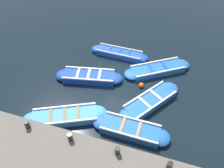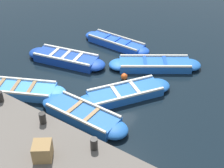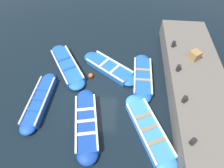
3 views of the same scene
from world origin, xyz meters
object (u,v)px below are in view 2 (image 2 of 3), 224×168
at_px(boat_tucked, 83,115).
at_px(bollard_mid_south, 43,118).
at_px(boat_near_quay, 116,43).
at_px(buoy_orange_near, 124,77).
at_px(boat_centre, 16,90).
at_px(bollard_mid_north, 0,97).
at_px(boat_outer_left, 125,93).
at_px(wooden_crate, 43,151).
at_px(bollard_south, 94,144).
at_px(boat_outer_right, 66,59).
at_px(boat_mid_row, 155,65).

relative_size(boat_tucked, bollard_mid_south, 10.05).
xyz_separation_m(boat_near_quay, buoy_orange_near, (2.28, 1.89, -0.03)).
relative_size(boat_centre, bollard_mid_north, 11.23).
xyz_separation_m(boat_centre, boat_near_quay, (-5.39, 1.06, 0.00)).
bearing_deg(buoy_orange_near, bollard_mid_south, -0.07).
bearing_deg(boat_centre, boat_outer_left, 120.46).
bearing_deg(boat_centre, boat_tucked, 94.18).
relative_size(bollard_mid_south, wooden_crate, 0.74).
bearing_deg(boat_near_quay, wooden_crate, 20.01).
xyz_separation_m(bollard_mid_north, bollard_mid_south, (0.00, 1.86, 0.00)).
relative_size(bollard_mid_south, buoy_orange_near, 1.29).
distance_m(bollard_south, wooden_crate, 1.33).
bearing_deg(buoy_orange_near, boat_outer_right, -84.55).
bearing_deg(wooden_crate, boat_tucked, -162.60).
height_order(bollard_mid_north, bollard_south, same).
distance_m(boat_outer_left, bollard_mid_north, 4.47).
xyz_separation_m(wooden_crate, buoy_orange_near, (-5.51, -0.95, -1.10)).
bearing_deg(boat_tucked, buoy_orange_near, -177.48).
xyz_separation_m(bollard_mid_north, buoy_orange_near, (-4.54, 1.87, -1.04)).
distance_m(boat_outer_right, bollard_mid_north, 4.49).
bearing_deg(bollard_mid_north, boat_near_quay, -179.82).
bearing_deg(bollard_south, wooden_crate, -42.90).
bearing_deg(boat_outer_right, boat_outer_left, 78.62).
bearing_deg(wooden_crate, bollard_mid_south, -135.56).
height_order(bollard_mid_south, bollard_south, same).
height_order(boat_outer_right, boat_mid_row, boat_outer_right).
height_order(boat_outer_left, boat_mid_row, boat_mid_row).
relative_size(boat_near_quay, bollard_mid_north, 10.41).
relative_size(boat_mid_row, bollard_mid_south, 10.93).
xyz_separation_m(boat_outer_right, buoy_orange_near, (-0.27, 2.88, -0.05)).
bearing_deg(boat_centre, wooden_crate, 58.37).
bearing_deg(boat_outer_left, wooden_crate, 3.70).
xyz_separation_m(boat_tucked, bollard_mid_north, (1.65, -1.99, 0.99)).
relative_size(boat_centre, wooden_crate, 8.30).
xyz_separation_m(boat_centre, bollard_south, (1.43, 4.81, 1.01)).
bearing_deg(bollard_south, boat_tucked, -133.72).
distance_m(boat_outer_right, boat_near_quay, 2.74).
xyz_separation_m(bollard_mid_south, wooden_crate, (0.97, 0.96, 0.06)).
xyz_separation_m(boat_tucked, bollard_south, (1.65, 1.73, 0.99)).
relative_size(bollard_mid_north, buoy_orange_near, 1.29).
relative_size(boat_centre, boat_outer_right, 1.03).
height_order(boat_near_quay, bollard_mid_south, bollard_mid_south).
distance_m(boat_mid_row, bollard_mid_north, 6.61).
height_order(wooden_crate, buoy_orange_near, wooden_crate).
height_order(boat_tucked, bollard_mid_south, bollard_mid_south).
distance_m(boat_mid_row, wooden_crate, 7.10).
xyz_separation_m(boat_mid_row, bollard_mid_north, (6.04, -2.49, 1.01)).
bearing_deg(bollard_mid_south, wooden_crate, 44.44).
xyz_separation_m(bollard_mid_south, bollard_south, (0.00, 1.86, 0.00)).
xyz_separation_m(bollard_south, buoy_orange_near, (-4.54, -1.86, -1.04)).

